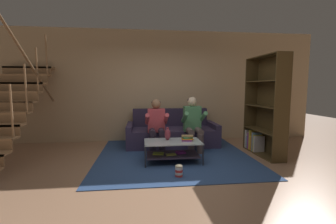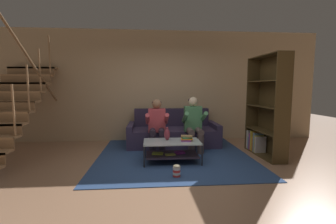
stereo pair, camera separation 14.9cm
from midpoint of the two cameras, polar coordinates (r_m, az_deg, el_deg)
The scene contains 12 objects.
ground at distance 3.87m, azimuth 2.04°, elevation -15.19°, with size 16.80×16.80×0.00m, color #A17659.
back_partition at distance 6.06m, azimuth -0.57°, elevation 6.54°, with size 8.40×0.12×2.90m, color tan.
staircase_run at distance 5.41m, azimuth -35.04°, elevation 1.40°, with size 1.09×2.56×2.83m.
couch at distance 5.60m, azimuth 2.00°, elevation -5.46°, with size 2.18×0.97×0.87m.
person_seated_left at distance 4.94m, azimuth -1.96°, elevation -2.90°, with size 0.50×0.58×1.16m.
person_seated_right at distance 5.05m, azimuth 7.38°, elevation -2.52°, with size 0.50×0.58×1.20m.
coffee_table at distance 4.33m, azimuth 1.95°, elevation -9.18°, with size 1.07×0.60×0.40m.
area_rug at distance 4.91m, azimuth 2.16°, elevation -10.48°, with size 3.10×3.24×0.01m.
vase at distance 4.36m, azimuth 0.74°, elevation -5.65°, with size 0.11×0.11×0.25m.
book_stack at distance 4.34m, azimuth 5.70°, elevation -6.65°, with size 0.23×0.19×0.10m.
bookshelf at distance 5.16m, azimuth 24.33°, elevation -0.81°, with size 0.35×1.15×2.06m.
popcorn_tub at distance 3.68m, azimuth 3.39°, elevation -14.69°, with size 0.12×0.12×0.20m.
Camera 2 is at (-0.34, -3.59, 1.41)m, focal length 24.00 mm.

